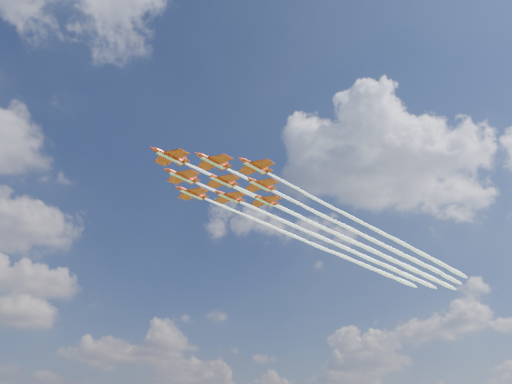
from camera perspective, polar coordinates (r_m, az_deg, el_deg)
jet_lead at (r=178.69m, az=6.68°, el=-3.60°), size 135.98×35.65×3.07m
jet_row2_port at (r=182.90m, az=10.14°, el=-3.89°), size 135.98×35.65×3.07m
jet_row2_starb at (r=189.64m, az=6.77°, el=-4.89°), size 135.98×35.65×3.07m
jet_row3_port at (r=187.73m, az=13.43°, el=-4.15°), size 135.98×35.65×3.07m
jet_row3_centre at (r=193.86m, az=10.04°, el=-5.13°), size 135.98×35.65×3.07m
jet_row3_starb at (r=200.66m, az=6.85°, el=-6.04°), size 135.98×35.65×3.07m
jet_row4_port at (r=198.67m, az=13.16°, el=-5.35°), size 135.98×35.65×3.07m
jet_row4_starb at (r=204.90m, az=9.95°, el=-6.24°), size 135.98×35.65×3.07m
jet_tail at (r=209.70m, az=12.91°, el=-6.42°), size 135.98×35.65×3.07m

